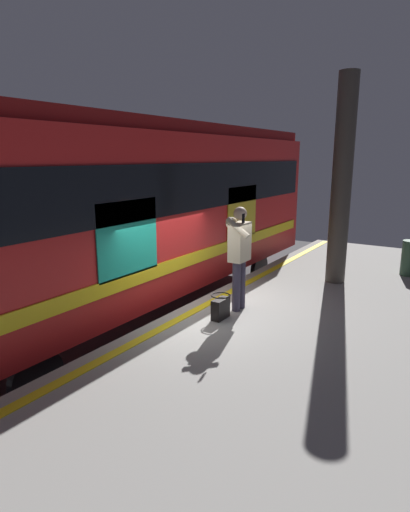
# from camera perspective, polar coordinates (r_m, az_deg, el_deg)

# --- Properties ---
(ground_plane) EXTENTS (23.53, 23.53, 0.00)m
(ground_plane) POSITION_cam_1_polar(r_m,az_deg,el_deg) (8.03, -2.49, -13.41)
(ground_plane) COLOR #3D3D3F
(platform) EXTENTS (14.51, 4.10, 1.02)m
(platform) POSITION_cam_1_polar(r_m,az_deg,el_deg) (6.94, 11.84, -13.47)
(platform) COLOR gray
(platform) RESTS_ON ground
(safety_line) EXTENTS (14.22, 0.16, 0.01)m
(safety_line) POSITION_cam_1_polar(r_m,az_deg,el_deg) (7.47, -0.67, -6.95)
(safety_line) COLOR yellow
(safety_line) RESTS_ON platform
(track_rail_near) EXTENTS (18.86, 0.08, 0.16)m
(track_rail_near) POSITION_cam_1_polar(r_m,az_deg,el_deg) (8.63, -8.72, -10.99)
(track_rail_near) COLOR slate
(track_rail_near) RESTS_ON ground
(track_rail_far) EXTENTS (18.86, 0.08, 0.16)m
(track_rail_far) POSITION_cam_1_polar(r_m,az_deg,el_deg) (9.58, -15.27, -8.82)
(track_rail_far) COLOR slate
(track_rail_far) RESTS_ON ground
(train_carriage) EXTENTS (10.95, 2.83, 4.10)m
(train_carriage) POSITION_cam_1_polar(r_m,az_deg,el_deg) (9.14, -8.63, 6.71)
(train_carriage) COLOR red
(train_carriage) RESTS_ON ground
(passenger) EXTENTS (0.57, 0.55, 1.77)m
(passenger) POSITION_cam_1_polar(r_m,az_deg,el_deg) (7.16, 4.59, 0.81)
(passenger) COLOR #383347
(passenger) RESTS_ON platform
(handbag) EXTENTS (0.36, 0.32, 0.40)m
(handbag) POSITION_cam_1_polar(r_m,az_deg,el_deg) (6.95, 2.09, -6.88)
(handbag) COLOR black
(handbag) RESTS_ON platform
(station_column) EXTENTS (0.40, 0.40, 4.17)m
(station_column) POSITION_cam_1_polar(r_m,az_deg,el_deg) (9.09, 17.81, 9.46)
(station_column) COLOR #38332D
(station_column) RESTS_ON platform
(trash_bin) EXTENTS (0.37, 0.37, 0.78)m
(trash_bin) POSITION_cam_1_polar(r_m,az_deg,el_deg) (10.42, 25.75, -0.25)
(trash_bin) COLOR #2D4C38
(trash_bin) RESTS_ON platform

